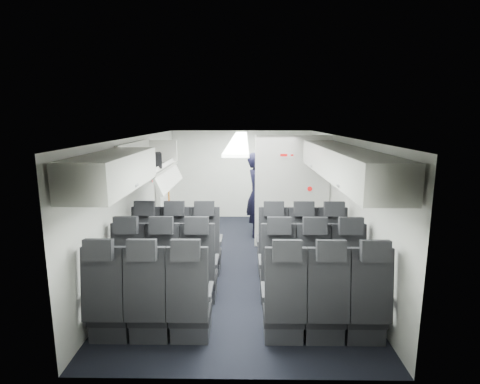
{
  "coord_description": "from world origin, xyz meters",
  "views": [
    {
      "loc": [
        0.09,
        -6.15,
        2.45
      ],
      "look_at": [
        0.0,
        0.4,
        1.15
      ],
      "focal_mm": 28.0,
      "sensor_mm": 36.0,
      "label": 1
    }
  ],
  "objects_px": {
    "seat_row_rear": "(237,306)",
    "flight_attendant": "(257,195)",
    "seat_row_mid": "(238,273)",
    "galley_unit": "(281,181)",
    "boarding_door": "(163,190)",
    "carry_on_bag": "(148,160)",
    "seat_row_front": "(239,250)"
  },
  "relations": [
    {
      "from": "seat_row_front",
      "to": "seat_row_rear",
      "type": "bearing_deg",
      "value": -90.0
    },
    {
      "from": "seat_row_rear",
      "to": "galley_unit",
      "type": "relative_size",
      "value": 1.75
    },
    {
      "from": "galley_unit",
      "to": "carry_on_bag",
      "type": "xyz_separation_m",
      "value": [
        -2.34,
        -3.21,
        0.86
      ]
    },
    {
      "from": "boarding_door",
      "to": "flight_attendant",
      "type": "bearing_deg",
      "value": -1.68
    },
    {
      "from": "boarding_door",
      "to": "galley_unit",
      "type": "bearing_deg",
      "value": 24.28
    },
    {
      "from": "seat_row_mid",
      "to": "galley_unit",
      "type": "height_order",
      "value": "galley_unit"
    },
    {
      "from": "boarding_door",
      "to": "carry_on_bag",
      "type": "distance_m",
      "value": 2.23
    },
    {
      "from": "seat_row_mid",
      "to": "seat_row_rear",
      "type": "distance_m",
      "value": 0.9
    },
    {
      "from": "seat_row_rear",
      "to": "carry_on_bag",
      "type": "height_order",
      "value": "carry_on_bag"
    },
    {
      "from": "seat_row_front",
      "to": "seat_row_rear",
      "type": "xyz_separation_m",
      "value": [
        0.0,
        -1.8,
        0.0
      ]
    },
    {
      "from": "boarding_door",
      "to": "carry_on_bag",
      "type": "relative_size",
      "value": 4.83
    },
    {
      "from": "seat_row_rear",
      "to": "flight_attendant",
      "type": "xyz_separation_m",
      "value": [
        0.33,
        3.83,
        0.48
      ]
    },
    {
      "from": "boarding_door",
      "to": "flight_attendant",
      "type": "relative_size",
      "value": 1.06
    },
    {
      "from": "seat_row_mid",
      "to": "flight_attendant",
      "type": "relative_size",
      "value": 1.89
    },
    {
      "from": "galley_unit",
      "to": "flight_attendant",
      "type": "distance_m",
      "value": 1.37
    },
    {
      "from": "seat_row_rear",
      "to": "galley_unit",
      "type": "xyz_separation_m",
      "value": [
        0.95,
        5.05,
        0.55
      ]
    },
    {
      "from": "galley_unit",
      "to": "seat_row_front",
      "type": "bearing_deg",
      "value": -106.28
    },
    {
      "from": "seat_row_rear",
      "to": "galley_unit",
      "type": "bearing_deg",
      "value": 79.35
    },
    {
      "from": "flight_attendant",
      "to": "galley_unit",
      "type": "bearing_deg",
      "value": -29.21
    },
    {
      "from": "seat_row_front",
      "to": "seat_row_rear",
      "type": "relative_size",
      "value": 1.0
    },
    {
      "from": "seat_row_rear",
      "to": "seat_row_front",
      "type": "bearing_deg",
      "value": 90.0
    },
    {
      "from": "flight_attendant",
      "to": "seat_row_front",
      "type": "bearing_deg",
      "value": 168.17
    },
    {
      "from": "seat_row_front",
      "to": "flight_attendant",
      "type": "relative_size",
      "value": 1.89
    },
    {
      "from": "boarding_door",
      "to": "flight_attendant",
      "type": "xyz_separation_m",
      "value": [
        1.97,
        -0.06,
        -0.08
      ]
    },
    {
      "from": "seat_row_mid",
      "to": "carry_on_bag",
      "type": "xyz_separation_m",
      "value": [
        -1.39,
        0.94,
        1.41
      ]
    },
    {
      "from": "seat_row_rear",
      "to": "flight_attendant",
      "type": "height_order",
      "value": "flight_attendant"
    },
    {
      "from": "seat_row_front",
      "to": "seat_row_mid",
      "type": "xyz_separation_m",
      "value": [
        0.0,
        -0.9,
        0.0
      ]
    },
    {
      "from": "seat_row_mid",
      "to": "galley_unit",
      "type": "relative_size",
      "value": 1.75
    },
    {
      "from": "seat_row_front",
      "to": "boarding_door",
      "type": "distance_m",
      "value": 2.71
    },
    {
      "from": "seat_row_front",
      "to": "seat_row_mid",
      "type": "relative_size",
      "value": 1.0
    },
    {
      "from": "flight_attendant",
      "to": "carry_on_bag",
      "type": "height_order",
      "value": "carry_on_bag"
    },
    {
      "from": "seat_row_mid",
      "to": "boarding_door",
      "type": "height_order",
      "value": "boarding_door"
    }
  ]
}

